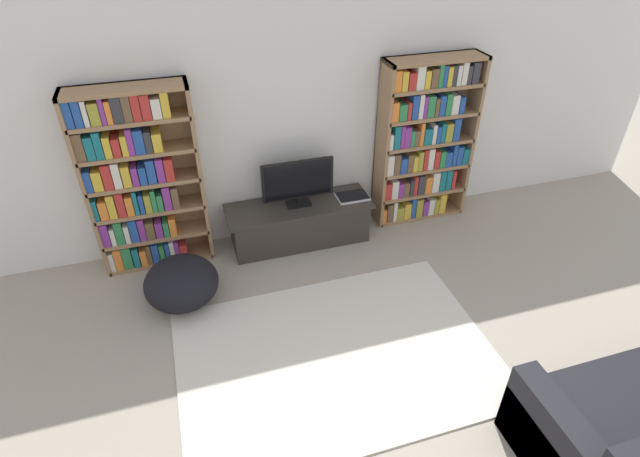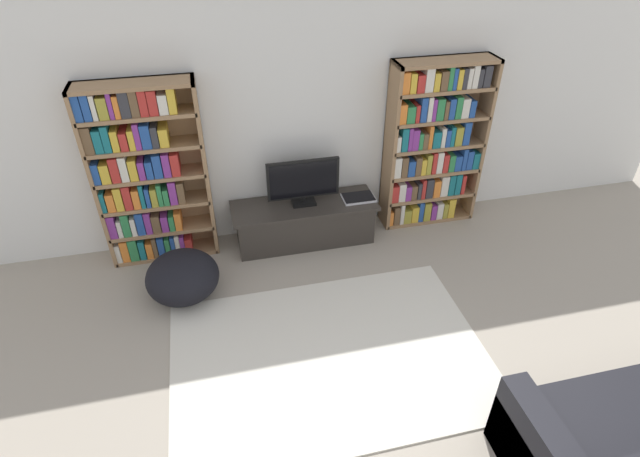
% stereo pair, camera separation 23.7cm
% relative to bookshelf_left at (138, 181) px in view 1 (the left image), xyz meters
% --- Properties ---
extents(wall_back, '(8.80, 0.06, 2.60)m').
position_rel_bookshelf_left_xyz_m(wall_back, '(1.46, 0.19, 0.39)').
color(wall_back, silver).
rests_on(wall_back, ground_plane).
extents(bookshelf_left, '(1.04, 0.30, 1.79)m').
position_rel_bookshelf_left_xyz_m(bookshelf_left, '(0.00, 0.00, 0.00)').
color(bookshelf_left, '#93704C').
rests_on(bookshelf_left, ground_plane).
extents(bookshelf_right, '(1.04, 0.30, 1.79)m').
position_rel_bookshelf_left_xyz_m(bookshelf_right, '(2.89, -0.00, -0.01)').
color(bookshelf_right, '#93704C').
rests_on(bookshelf_right, ground_plane).
extents(tv_stand, '(1.49, 0.50, 0.45)m').
position_rel_bookshelf_left_xyz_m(tv_stand, '(1.49, -0.12, -0.68)').
color(tv_stand, '#332D28').
rests_on(tv_stand, ground_plane).
extents(television, '(0.73, 0.16, 0.49)m').
position_rel_bookshelf_left_xyz_m(television, '(1.49, -0.11, -0.20)').
color(television, black).
rests_on(television, tv_stand).
extents(laptop, '(0.33, 0.22, 0.03)m').
position_rel_bookshelf_left_xyz_m(laptop, '(2.06, -0.15, -0.45)').
color(laptop, silver).
rests_on(laptop, tv_stand).
extents(area_rug, '(2.52, 1.76, 0.02)m').
position_rel_bookshelf_left_xyz_m(area_rug, '(1.36, -1.75, -0.90)').
color(area_rug, beige).
rests_on(area_rug, ground_plane).
extents(beanbag_ottoman, '(0.66, 0.66, 0.44)m').
position_rel_bookshelf_left_xyz_m(beanbag_ottoman, '(0.23, -0.73, -0.69)').
color(beanbag_ottoman, black).
rests_on(beanbag_ottoman, ground_plane).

